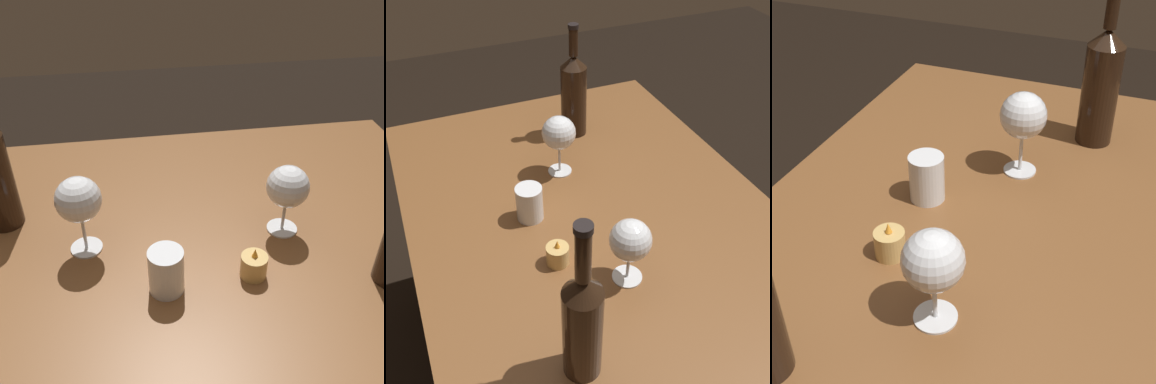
# 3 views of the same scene
# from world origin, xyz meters

# --- Properties ---
(ground_plane) EXTENTS (6.00, 6.00, 0.00)m
(ground_plane) POSITION_xyz_m (0.00, 0.00, 0.00)
(ground_plane) COLOR black
(dining_table) EXTENTS (1.30, 0.90, 0.74)m
(dining_table) POSITION_xyz_m (0.00, 0.00, 0.65)
(dining_table) COLOR brown
(dining_table) RESTS_ON ground
(wine_glass_left) EXTENTS (0.09, 0.09, 0.16)m
(wine_glass_left) POSITION_xyz_m (-0.20, 0.02, 0.85)
(wine_glass_left) COLOR white
(wine_glass_left) RESTS_ON dining_table
(wine_glass_right) EXTENTS (0.09, 0.09, 0.17)m
(wine_glass_right) POSITION_xyz_m (0.22, 0.01, 0.86)
(wine_glass_right) COLOR white
(wine_glass_right) RESTS_ON dining_table
(wine_bottle) EXTENTS (0.07, 0.07, 0.35)m
(wine_bottle) POSITION_xyz_m (-0.36, 0.19, 0.87)
(wine_bottle) COLOR black
(wine_bottle) RESTS_ON dining_table
(wine_bottle_second) EXTENTS (0.08, 0.08, 0.34)m
(wine_bottle_second) POSITION_xyz_m (0.40, -0.10, 0.87)
(wine_bottle_second) COLOR black
(wine_bottle_second) RESTS_ON dining_table
(water_tumbler) EXTENTS (0.07, 0.07, 0.09)m
(water_tumbler) POSITION_xyz_m (0.07, 0.15, 0.78)
(water_tumbler) COLOR white
(water_tumbler) RESTS_ON dining_table
(votive_candle) EXTENTS (0.05, 0.05, 0.07)m
(votive_candle) POSITION_xyz_m (-0.10, 0.14, 0.76)
(votive_candle) COLOR #DBB266
(votive_candle) RESTS_ON dining_table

